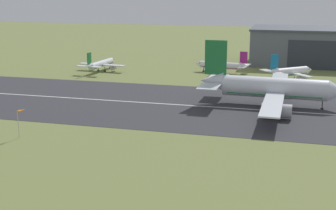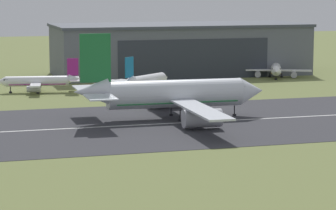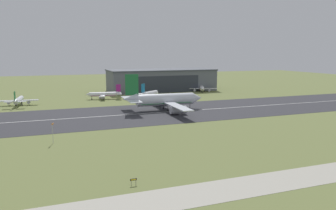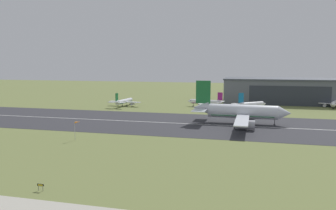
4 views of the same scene
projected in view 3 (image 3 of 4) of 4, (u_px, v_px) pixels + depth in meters
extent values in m
plane|color=olive|center=(89.00, 156.00, 94.04)|extent=(713.68, 713.68, 0.00)
cube|color=#333338|center=(73.00, 118.00, 146.96)|extent=(473.68, 54.35, 0.06)
cube|color=silver|center=(73.00, 118.00, 146.96)|extent=(426.31, 0.70, 0.01)
cube|color=#B2AD9E|center=(111.00, 209.00, 62.04)|extent=(355.26, 10.49, 0.05)
cube|color=slate|center=(161.00, 80.00, 253.85)|extent=(80.66, 30.83, 15.50)
cube|color=#424751|center=(161.00, 70.00, 252.55)|extent=(81.66, 31.83, 0.90)
cube|color=#2D333D|center=(168.00, 84.00, 239.79)|extent=(48.39, 0.12, 12.40)
cylinder|color=silver|center=(165.00, 99.00, 167.44)|extent=(29.90, 6.63, 6.17)
cone|color=silver|center=(197.00, 98.00, 173.16)|extent=(5.58, 6.15, 6.07)
cone|color=silver|center=(130.00, 99.00, 161.25)|extent=(7.38, 5.58, 5.47)
cube|color=black|center=(192.00, 96.00, 172.00)|extent=(1.20, 5.16, 0.44)
cube|color=#1E7238|center=(165.00, 103.00, 167.70)|extent=(26.89, 6.27, 0.31)
cube|color=silver|center=(178.00, 106.00, 152.57)|extent=(5.62, 26.74, 0.42)
cylinder|color=#A8A8B2|center=(178.00, 110.00, 155.22)|extent=(7.95, 3.90, 3.78)
cube|color=silver|center=(157.00, 97.00, 183.04)|extent=(5.62, 26.74, 0.42)
cylinder|color=#A8A8B2|center=(160.00, 102.00, 181.72)|extent=(7.95, 3.90, 3.78)
cube|color=#1E7238|center=(132.00, 85.00, 160.48)|extent=(6.58, 0.41, 10.28)
cube|color=silver|center=(135.00, 101.00, 154.37)|extent=(5.94, 9.36, 0.24)
cube|color=silver|center=(128.00, 97.00, 168.63)|extent=(5.94, 9.36, 0.24)
cylinder|color=black|center=(190.00, 106.00, 172.57)|extent=(0.24, 0.24, 2.47)
cylinder|color=black|center=(190.00, 108.00, 172.73)|extent=(0.84, 0.84, 0.44)
cylinder|color=black|center=(168.00, 109.00, 164.77)|extent=(0.24, 0.24, 2.47)
cylinder|color=black|center=(168.00, 111.00, 164.93)|extent=(0.84, 0.84, 0.44)
cylinder|color=black|center=(163.00, 107.00, 171.53)|extent=(0.24, 0.24, 2.47)
cylinder|color=black|center=(163.00, 108.00, 171.69)|extent=(0.84, 0.84, 0.44)
cylinder|color=white|center=(103.00, 94.00, 207.15)|extent=(17.03, 5.37, 2.77)
cone|color=white|center=(88.00, 95.00, 205.28)|extent=(2.89, 3.12, 2.77)
cone|color=white|center=(119.00, 93.00, 209.02)|extent=(3.67, 2.98, 2.49)
cube|color=black|center=(90.00, 94.00, 205.45)|extent=(1.46, 2.50, 0.44)
cube|color=#991E7A|center=(103.00, 95.00, 207.27)|extent=(15.35, 4.97, 0.20)
cube|color=white|center=(103.00, 94.00, 211.93)|extent=(3.80, 7.44, 0.40)
cylinder|color=#A8A8B2|center=(102.00, 96.00, 211.45)|extent=(3.82, 2.26, 1.72)
cube|color=white|center=(103.00, 96.00, 202.38)|extent=(3.80, 7.44, 0.40)
cylinder|color=#A8A8B2|center=(102.00, 98.00, 203.00)|extent=(3.82, 2.26, 1.72)
cube|color=#991E7A|center=(118.00, 88.00, 208.41)|extent=(3.02, 0.75, 4.70)
cube|color=white|center=(119.00, 93.00, 212.40)|extent=(3.27, 4.59, 0.24)
cube|color=white|center=(119.00, 94.00, 205.62)|extent=(3.27, 4.59, 0.24)
cylinder|color=black|center=(92.00, 98.00, 206.11)|extent=(0.24, 0.24, 1.73)
cylinder|color=black|center=(92.00, 99.00, 206.21)|extent=(0.84, 0.84, 0.44)
cylinder|color=black|center=(104.00, 97.00, 209.14)|extent=(0.24, 0.24, 1.73)
cylinder|color=black|center=(104.00, 98.00, 209.24)|extent=(0.84, 0.84, 0.44)
cylinder|color=black|center=(104.00, 98.00, 205.93)|extent=(0.24, 0.24, 1.73)
cylinder|color=black|center=(104.00, 99.00, 206.03)|extent=(0.84, 0.84, 0.44)
cylinder|color=silver|center=(19.00, 100.00, 182.46)|extent=(4.43, 17.60, 2.65)
cone|color=silver|center=(22.00, 97.00, 191.93)|extent=(2.88, 2.65, 2.65)
cone|color=silver|center=(15.00, 102.00, 172.53)|extent=(2.70, 3.41, 2.39)
cube|color=black|center=(21.00, 97.00, 190.59)|extent=(2.36, 1.33, 0.44)
cube|color=#1E7238|center=(19.00, 101.00, 182.57)|extent=(4.12, 15.86, 0.20)
cube|color=silver|center=(30.00, 100.00, 184.30)|extent=(9.23, 3.67, 0.40)
cylinder|color=#A8A8B2|center=(29.00, 102.00, 184.82)|extent=(1.99, 3.60, 1.64)
cube|color=silver|center=(8.00, 101.00, 181.43)|extent=(9.23, 3.67, 0.40)
cylinder|color=#A8A8B2|center=(9.00, 103.00, 182.31)|extent=(1.99, 3.60, 1.64)
cube|color=#1E7238|center=(15.00, 96.00, 172.50)|extent=(0.58, 2.90, 4.51)
cube|color=silver|center=(22.00, 102.00, 173.45)|extent=(4.30, 2.93, 0.24)
cube|color=silver|center=(8.00, 102.00, 171.79)|extent=(4.30, 2.93, 0.24)
cylinder|color=black|center=(21.00, 102.00, 190.00)|extent=(0.24, 0.24, 1.83)
cylinder|color=black|center=(21.00, 103.00, 190.11)|extent=(0.84, 0.84, 0.44)
cylinder|color=black|center=(22.00, 104.00, 183.06)|extent=(0.24, 0.24, 1.83)
cylinder|color=black|center=(22.00, 105.00, 183.17)|extent=(0.84, 0.84, 0.44)
cylinder|color=black|center=(16.00, 104.00, 182.28)|extent=(0.24, 0.24, 1.83)
cylinder|color=black|center=(16.00, 105.00, 182.39)|extent=(0.84, 0.84, 0.44)
cylinder|color=white|center=(202.00, 88.00, 247.23)|extent=(9.15, 15.82, 3.11)
cone|color=white|center=(202.00, 89.00, 238.02)|extent=(3.97, 3.80, 3.11)
cone|color=white|center=(201.00, 86.00, 256.82)|extent=(4.05, 4.54, 2.80)
cube|color=black|center=(202.00, 88.00, 239.44)|extent=(2.86, 2.06, 0.44)
cube|color=orange|center=(202.00, 89.00, 247.37)|extent=(8.38, 14.30, 0.20)
cube|color=white|center=(193.00, 88.00, 247.33)|extent=(9.88, 6.27, 0.40)
cylinder|color=#A8A8B2|center=(194.00, 90.00, 246.96)|extent=(3.37, 4.48, 1.93)
cube|color=white|center=(210.00, 89.00, 246.68)|extent=(9.88, 6.27, 0.40)
cylinder|color=#A8A8B2|center=(209.00, 90.00, 246.38)|extent=(3.37, 4.48, 1.93)
cube|color=orange|center=(201.00, 81.00, 255.69)|extent=(1.60, 3.22, 5.29)
cube|color=white|center=(196.00, 86.00, 256.88)|extent=(5.54, 4.61, 0.24)
cube|color=white|center=(206.00, 86.00, 256.47)|extent=(5.54, 4.61, 0.24)
cylinder|color=black|center=(202.00, 92.00, 240.94)|extent=(0.24, 0.24, 1.30)
cylinder|color=black|center=(202.00, 92.00, 241.01)|extent=(0.84, 0.84, 0.44)
cylinder|color=black|center=(199.00, 91.00, 247.86)|extent=(0.24, 0.24, 1.30)
cylinder|color=black|center=(199.00, 91.00, 247.93)|extent=(0.84, 0.84, 0.44)
cylinder|color=black|center=(204.00, 91.00, 247.67)|extent=(0.24, 0.24, 1.30)
cylinder|color=black|center=(204.00, 91.00, 247.74)|extent=(0.84, 0.84, 0.44)
cylinder|color=white|center=(150.00, 94.00, 207.78)|extent=(12.62, 11.37, 3.15)
cone|color=white|center=(157.00, 92.00, 214.97)|extent=(4.20, 4.23, 3.15)
cone|color=white|center=(143.00, 94.00, 200.10)|extent=(4.71, 4.60, 2.83)
cube|color=black|center=(156.00, 91.00, 213.53)|extent=(2.57, 2.75, 0.44)
cube|color=#146B9E|center=(150.00, 95.00, 207.92)|extent=(11.46, 10.35, 0.20)
cube|color=white|center=(158.00, 95.00, 205.30)|extent=(7.35, 8.05, 0.40)
cylinder|color=#A8A8B2|center=(158.00, 97.00, 206.24)|extent=(4.39, 4.13, 1.95)
cube|color=white|center=(143.00, 94.00, 210.92)|extent=(7.35, 8.05, 0.40)
cylinder|color=#A8A8B2|center=(144.00, 96.00, 211.21)|extent=(4.39, 4.13, 1.95)
cube|color=#146B9E|center=(143.00, 88.00, 200.00)|extent=(2.80, 2.43, 5.35)
cube|color=white|center=(148.00, 95.00, 198.33)|extent=(5.40, 5.61, 0.24)
cube|color=white|center=(137.00, 94.00, 202.19)|extent=(5.40, 5.61, 0.24)
cylinder|color=black|center=(155.00, 96.00, 213.12)|extent=(0.24, 0.24, 1.88)
cylinder|color=black|center=(155.00, 98.00, 213.23)|extent=(0.84, 0.84, 0.44)
cylinder|color=black|center=(153.00, 98.00, 207.08)|extent=(0.24, 0.24, 1.88)
cylinder|color=black|center=(153.00, 99.00, 207.19)|extent=(0.84, 0.84, 0.44)
cylinder|color=black|center=(148.00, 97.00, 208.91)|extent=(0.24, 0.24, 1.88)
cylinder|color=black|center=(148.00, 98.00, 209.02)|extent=(0.84, 0.84, 0.44)
cylinder|color=#B7B7BC|center=(53.00, 133.00, 106.29)|extent=(0.14, 0.14, 6.52)
cone|color=orange|center=(53.00, 124.00, 107.14)|extent=(1.14, 2.48, 0.60)
cylinder|color=#4C4C51|center=(131.00, 183.00, 72.81)|extent=(0.10, 0.10, 1.07)
cylinder|color=#4C4C51|center=(136.00, 182.00, 73.18)|extent=(0.10, 0.10, 1.07)
cube|color=black|center=(133.00, 180.00, 72.87)|extent=(1.53, 0.12, 0.46)
cube|color=yellow|center=(134.00, 180.00, 72.81)|extent=(1.16, 0.02, 0.28)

